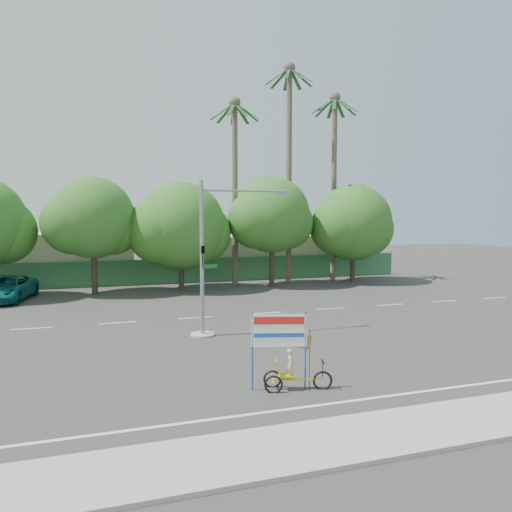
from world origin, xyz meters
name	(u,v)px	position (x,y,z in m)	size (l,w,h in m)	color
ground	(287,354)	(0.00, 0.00, 0.00)	(120.00, 120.00, 0.00)	#33302D
sidewalk_near	(399,431)	(0.00, -7.50, 0.06)	(50.00, 2.40, 0.12)	gray
fence	(186,271)	(0.00, 21.50, 1.00)	(38.00, 0.08, 2.00)	#336B3D
building_left	(55,257)	(-10.00, 26.00, 2.00)	(12.00, 8.00, 4.00)	beige
building_right	(262,254)	(8.00, 26.00, 1.80)	(14.00, 8.00, 3.60)	beige
tree_left	(92,221)	(-7.05, 18.00, 5.06)	(6.66, 5.60, 8.07)	#473828
tree_center	(180,229)	(-1.05, 18.00, 4.47)	(7.62, 6.40, 7.85)	#473828
tree_right	(271,218)	(5.95, 18.00, 5.24)	(6.90, 5.80, 8.36)	#473828
tree_far_right	(352,225)	(12.95, 18.00, 4.64)	(7.38, 6.20, 7.94)	#473828
palm_tall	(289,152)	(8.00, 19.50, 10.46)	(3.73, 3.79, 17.45)	#70604C
palm_mid	(334,167)	(12.00, 19.50, 9.40)	(3.73, 3.79, 15.45)	#70604C
palm_short	(235,171)	(3.50, 19.50, 8.86)	(3.73, 3.79, 14.45)	#70604C
traffic_signal	(209,271)	(-2.20, 3.98, 2.92)	(4.72, 1.10, 7.00)	gray
trike_billboard	(287,358)	(-1.51, -3.70, 1.01)	(2.48, 1.00, 2.52)	black
pickup_truck	(6,289)	(-12.36, 16.98, 0.79)	(2.61, 5.66, 1.57)	#0D6161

